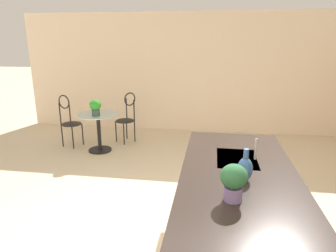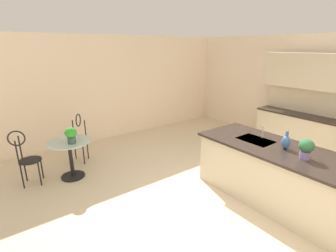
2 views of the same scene
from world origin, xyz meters
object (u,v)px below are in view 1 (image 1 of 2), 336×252
Objects in this scene: bistro_table at (99,129)px; vase_on_counter at (245,169)px; chair_near_window at (69,118)px; potted_plant_on_table at (95,107)px; chair_by_island at (127,115)px; potted_plant_counter_near at (234,180)px.

bistro_table is 2.78× the size of vase_on_counter.
bistro_table is at bearing 73.08° from chair_near_window.
chair_by_island is at bearing 155.91° from potted_plant_on_table.
potted_plant_counter_near reaches higher than chair_near_window.
vase_on_counter is at bearing 42.20° from potted_plant_on_table.
potted_plant_on_table reaches higher than bistro_table.
potted_plant_on_table is at bearing 7.95° from bistro_table.
chair_by_island is 3.62× the size of potted_plant_counter_near.
chair_by_island is at bearing -152.89° from potted_plant_counter_near.
potted_plant_counter_near is at bearing -18.48° from vase_on_counter.
chair_near_window is at bearing -115.96° from potted_plant_on_table.
potted_plant_counter_near is (3.16, 2.32, 0.64)m from bistro_table.
potted_plant_on_table is 1.04× the size of potted_plant_counter_near.
potted_plant_on_table is (0.14, 0.02, 0.46)m from bistro_table.
bistro_table is at bearing -143.66° from potted_plant_counter_near.
potted_plant_on_table is at bearing -137.80° from vase_on_counter.
potted_plant_on_table is (0.79, -0.35, 0.34)m from chair_by_island.
potted_plant_counter_near is at bearing 27.11° from chair_by_island.
potted_plant_counter_near is 1.00× the size of vase_on_counter.
potted_plant_counter_near reaches higher than chair_by_island.
potted_plant_counter_near is at bearing 41.93° from chair_near_window.
chair_by_island is 0.93m from potted_plant_on_table.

